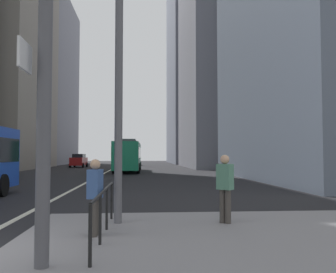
{
  "coord_description": "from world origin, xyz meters",
  "views": [
    {
      "loc": [
        3.56,
        -6.89,
        1.87
      ],
      "look_at": [
        6.75,
        35.12,
        3.94
      ],
      "focal_mm": 39.04,
      "sensor_mm": 36.0,
      "label": 1
    }
  ],
  "objects_px": {
    "city_bus_red_receding": "(128,155)",
    "car_oncoming_mid": "(79,160)",
    "car_receding_near": "(134,160)",
    "pedestrian_far": "(95,193)",
    "street_lamp_post": "(119,22)",
    "pedestrian_walking": "(225,185)"
  },
  "relations": [
    {
      "from": "car_receding_near",
      "to": "pedestrian_walking",
      "type": "distance_m",
      "value": 53.94
    },
    {
      "from": "city_bus_red_receding",
      "to": "pedestrian_far",
      "type": "distance_m",
      "value": 31.79
    },
    {
      "from": "street_lamp_post",
      "to": "city_bus_red_receding",
      "type": "bearing_deg",
      "value": 91.44
    },
    {
      "from": "city_bus_red_receding",
      "to": "car_oncoming_mid",
      "type": "relative_size",
      "value": 2.59
    },
    {
      "from": "car_oncoming_mid",
      "to": "pedestrian_far",
      "type": "xyz_separation_m",
      "value": [
        7.97,
        -46.13,
        0.05
      ]
    },
    {
      "from": "car_receding_near",
      "to": "city_bus_red_receding",
      "type": "bearing_deg",
      "value": -90.47
    },
    {
      "from": "pedestrian_far",
      "to": "city_bus_red_receding",
      "type": "bearing_deg",
      "value": 90.66
    },
    {
      "from": "car_receding_near",
      "to": "street_lamp_post",
      "type": "distance_m",
      "value": 53.79
    },
    {
      "from": "car_oncoming_mid",
      "to": "city_bus_red_receding",
      "type": "bearing_deg",
      "value": -62.09
    },
    {
      "from": "street_lamp_post",
      "to": "car_receding_near",
      "type": "bearing_deg",
      "value": 90.61
    },
    {
      "from": "city_bus_red_receding",
      "to": "pedestrian_walking",
      "type": "bearing_deg",
      "value": -83.56
    },
    {
      "from": "city_bus_red_receding",
      "to": "car_oncoming_mid",
      "type": "height_order",
      "value": "city_bus_red_receding"
    },
    {
      "from": "car_receding_near",
      "to": "pedestrian_far",
      "type": "height_order",
      "value": "car_receding_near"
    },
    {
      "from": "pedestrian_walking",
      "to": "pedestrian_far",
      "type": "bearing_deg",
      "value": -158.55
    },
    {
      "from": "street_lamp_post",
      "to": "pedestrian_far",
      "type": "xyz_separation_m",
      "value": [
        -0.4,
        -1.44,
        -4.24
      ]
    },
    {
      "from": "car_receding_near",
      "to": "pedestrian_far",
      "type": "bearing_deg",
      "value": -89.82
    },
    {
      "from": "city_bus_red_receding",
      "to": "street_lamp_post",
      "type": "xyz_separation_m",
      "value": [
        0.76,
        -30.33,
        3.45
      ]
    },
    {
      "from": "car_oncoming_mid",
      "to": "pedestrian_far",
      "type": "height_order",
      "value": "car_oncoming_mid"
    },
    {
      "from": "street_lamp_post",
      "to": "pedestrian_far",
      "type": "bearing_deg",
      "value": -105.5
    },
    {
      "from": "car_oncoming_mid",
      "to": "street_lamp_post",
      "type": "bearing_deg",
      "value": -79.4
    },
    {
      "from": "city_bus_red_receding",
      "to": "car_receding_near",
      "type": "xyz_separation_m",
      "value": [
        0.19,
        23.29,
        -0.85
      ]
    },
    {
      "from": "city_bus_red_receding",
      "to": "car_receding_near",
      "type": "bearing_deg",
      "value": 89.53
    }
  ]
}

